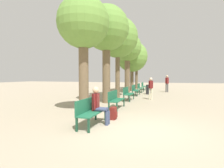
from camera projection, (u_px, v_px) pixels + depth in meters
The scene contains 18 objects.
ground_plane at pixel (140, 130), 5.44m from camera, with size 80.00×80.00×0.00m, color tan.
bench_row_0 at pixel (90, 110), 5.94m from camera, with size 0.48×1.61×0.92m.
bench_row_1 at pixel (115, 98), 8.99m from camera, with size 0.48×1.61×0.92m.
bench_row_2 at pixel (128, 93), 12.03m from camera, with size 0.48×1.61×0.92m.
bench_row_3 at pixel (135, 89), 15.08m from camera, with size 0.48×1.61×0.92m.
bench_row_4 at pixel (140, 87), 18.12m from camera, with size 0.48×1.61×0.92m.
bench_row_5 at pixel (143, 86), 21.17m from camera, with size 0.48×1.61×0.92m.
tree_row_0 at pixel (83, 25), 7.75m from camera, with size 2.33×2.33×5.24m.
tree_row_1 at pixel (106, 30), 10.79m from camera, with size 2.82×2.82×6.06m.
tree_row_2 at pixel (118, 38), 13.43m from camera, with size 3.14×3.14×6.23m.
tree_row_3 at pixel (127, 48), 16.99m from camera, with size 2.71×2.71×5.84m.
tree_row_4 at pixel (132, 57), 19.45m from camera, with size 3.44×3.44×5.57m.
tree_row_5 at pixel (137, 58), 22.65m from camera, with size 2.78×2.78×5.50m.
person_seated at pixel (99, 104), 6.09m from camera, with size 0.61×0.35×1.31m.
backpack at pixel (113, 113), 6.78m from camera, with size 0.24×0.36×0.47m.
pedestrian_near at pixel (167, 82), 18.13m from camera, with size 0.36×0.32×1.77m.
pedestrian_mid at pixel (151, 87), 12.40m from camera, with size 0.32×0.24×1.58m.
trash_bin at pixel (148, 90), 16.05m from camera, with size 0.45×0.45×0.88m.
Camera 1 is at (0.72, -5.39, 1.68)m, focal length 28.00 mm.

